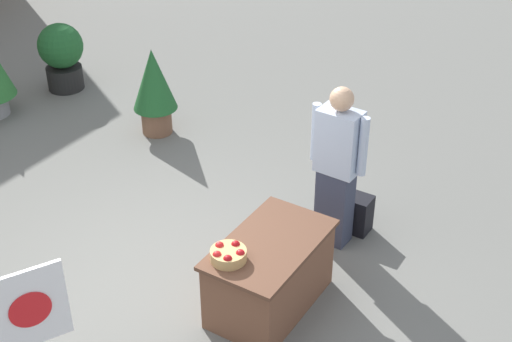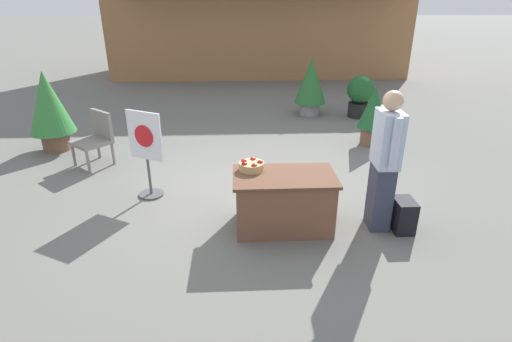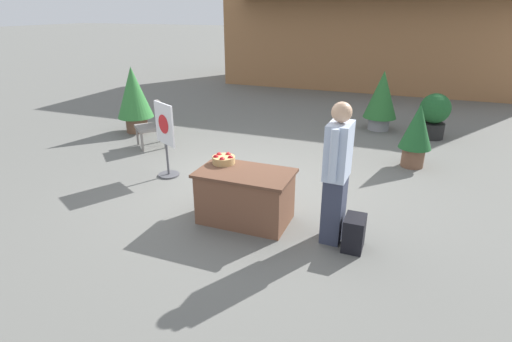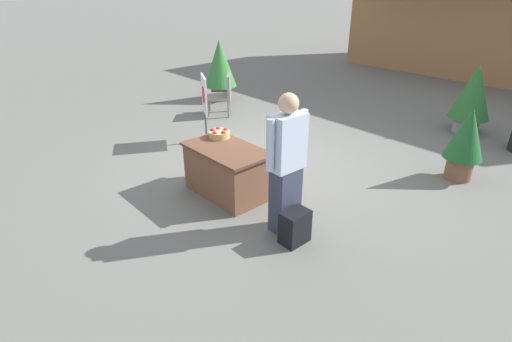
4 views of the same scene
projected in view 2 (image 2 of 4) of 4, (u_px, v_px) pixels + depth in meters
The scene contains 12 objects.
ground_plane at pixel (251, 190), 6.09m from camera, with size 120.00×120.00×0.00m, color slate.
storefront_building at pixel (258, 2), 14.70m from camera, with size 10.42×4.73×5.01m.
display_table at pixel (284, 201), 5.00m from camera, with size 1.26×0.75×0.72m.
apple_basket at pixel (251, 166), 4.98m from camera, with size 0.31×0.31×0.13m.
person_visitor at pixel (385, 161), 4.80m from camera, with size 0.28×0.61×1.76m.
backpack at pixel (403, 215), 4.98m from camera, with size 0.24×0.34×0.42m.
poster_board at pixel (147, 152), 5.67m from camera, with size 0.52×0.36×1.28m.
patio_chair at pixel (96, 136), 6.89m from camera, with size 0.78×0.78×0.92m.
potted_plant_near_left at pixel (311, 83), 9.71m from camera, with size 0.77×0.77×1.39m.
potted_plant_far_right at pixel (360, 94), 9.61m from camera, with size 0.66×0.66×1.00m.
potted_plant_far_left at pixel (373, 112), 7.71m from camera, with size 0.58×0.58×1.17m.
potted_plant_near_right at pixel (49, 106), 7.37m from camera, with size 0.82×0.82×1.51m.
Camera 2 is at (-0.19, -5.46, 2.72)m, focal length 28.00 mm.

